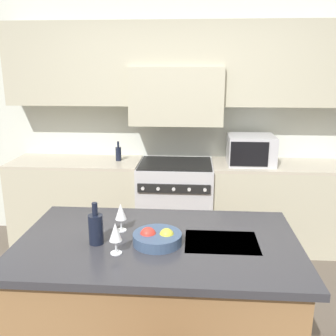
# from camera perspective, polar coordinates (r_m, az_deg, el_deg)

# --- Properties ---
(back_cabinetry) EXTENTS (10.00, 0.46, 2.70)m
(back_cabinetry) POSITION_cam_1_polar(r_m,az_deg,el_deg) (4.19, 1.40, 10.37)
(back_cabinetry) COLOR silver
(back_cabinetry) RESTS_ON ground_plane
(back_counter) EXTENTS (3.64, 0.62, 0.95)m
(back_counter) POSITION_cam_1_polar(r_m,az_deg,el_deg) (4.19, 1.14, -5.43)
(back_counter) COLOR #B2AD93
(back_counter) RESTS_ON ground_plane
(range_stove) EXTENTS (0.80, 0.70, 0.95)m
(range_stove) POSITION_cam_1_polar(r_m,az_deg,el_deg) (4.17, 1.13, -5.53)
(range_stove) COLOR #B7B7BC
(range_stove) RESTS_ON ground_plane
(microwave) EXTENTS (0.48, 0.43, 0.31)m
(microwave) POSITION_cam_1_polar(r_m,az_deg,el_deg) (4.05, 12.49, 2.73)
(microwave) COLOR #B7B7BC
(microwave) RESTS_ON back_counter
(kitchen_island) EXTENTS (1.71, 1.02, 0.93)m
(kitchen_island) POSITION_cam_1_polar(r_m,az_deg,el_deg) (2.57, -1.44, -20.13)
(kitchen_island) COLOR olive
(kitchen_island) RESTS_ON ground_plane
(wine_bottle) EXTENTS (0.09, 0.09, 0.26)m
(wine_bottle) POSITION_cam_1_polar(r_m,az_deg,el_deg) (2.29, -10.94, -8.99)
(wine_bottle) COLOR black
(wine_bottle) RESTS_ON kitchen_island
(wine_glass_near) EXTENTS (0.07, 0.07, 0.19)m
(wine_glass_near) POSITION_cam_1_polar(r_m,az_deg,el_deg) (2.14, -8.02, -9.77)
(wine_glass_near) COLOR white
(wine_glass_near) RESTS_ON kitchen_island
(wine_glass_far) EXTENTS (0.07, 0.07, 0.19)m
(wine_glass_far) POSITION_cam_1_polar(r_m,az_deg,el_deg) (2.42, -7.21, -6.72)
(wine_glass_far) COLOR white
(wine_glass_far) RESTS_ON kitchen_island
(fruit_bowl) EXTENTS (0.29, 0.29, 0.10)m
(fruit_bowl) POSITION_cam_1_polar(r_m,az_deg,el_deg) (2.27, -1.69, -10.57)
(fruit_bowl) COLOR #384C6B
(fruit_bowl) RESTS_ON kitchen_island
(oil_bottle_on_counter) EXTENTS (0.06, 0.06, 0.21)m
(oil_bottle_on_counter) POSITION_cam_1_polar(r_m,az_deg,el_deg) (4.15, -7.56, 2.23)
(oil_bottle_on_counter) COLOR black
(oil_bottle_on_counter) RESTS_ON back_counter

